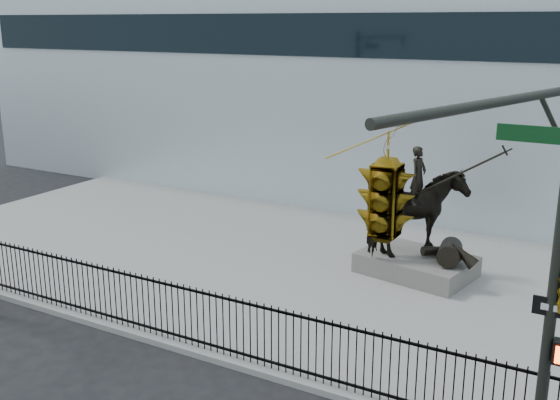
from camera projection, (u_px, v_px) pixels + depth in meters
The scene contains 7 objects.
ground at pixel (185, 384), 14.01m from camera, with size 120.00×120.00×0.00m, color black.
plaza at pixel (326, 274), 19.87m from camera, with size 30.00×12.00×0.15m, color gray.
building at pixel (452, 90), 29.62m from camera, with size 44.00×14.00×9.00m, color silver.
picket_fence at pixel (217, 323), 14.82m from camera, with size 22.10×0.10×1.50m.
statue_plinth at pixel (416, 264), 19.64m from camera, with size 3.18×2.19×0.60m, color #5D5A55.
equestrian_statue at pixel (421, 216), 19.19m from camera, with size 4.02×2.86×3.46m.
traffic_signal_right at pixel (493, 246), 7.98m from camera, with size 2.17×6.86×7.00m.
Camera 1 is at (7.91, -9.86, 7.50)m, focal length 42.00 mm.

